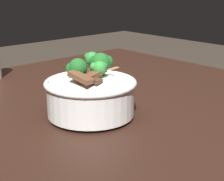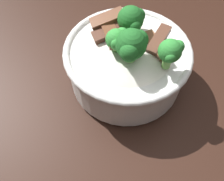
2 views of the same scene
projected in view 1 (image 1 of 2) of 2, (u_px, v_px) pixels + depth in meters
name	position (u px, v px, depth m)	size (l,w,h in m)	color
dining_table	(99.00, 140.00, 1.04)	(1.12, 1.02, 0.79)	black
rice_bowl	(91.00, 92.00, 0.84)	(0.22, 0.22, 0.16)	white
chopsticks_pair	(98.00, 73.00, 1.25)	(0.23, 0.05, 0.01)	#9E7A4C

